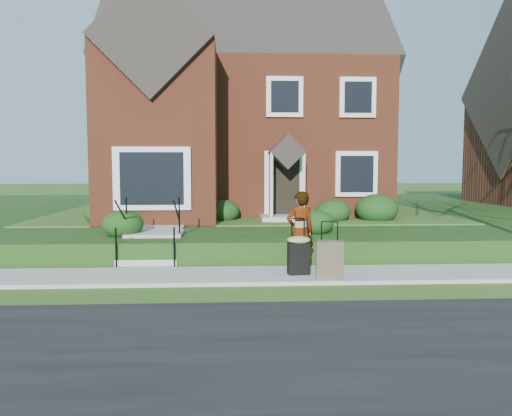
{
  "coord_description": "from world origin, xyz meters",
  "views": [
    {
      "loc": [
        -0.59,
        -10.38,
        2.33
      ],
      "look_at": [
        0.06,
        2.0,
        1.31
      ],
      "focal_mm": 35.0,
      "sensor_mm": 36.0,
      "label": 1
    }
  ],
  "objects": [
    {
      "name": "suitcase_black",
      "position": [
        0.85,
        -0.11,
        0.54
      ],
      "size": [
        0.54,
        0.46,
        1.19
      ],
      "rotation": [
        0.0,
        0.0,
        0.13
      ],
      "color": "black",
      "rests_on": "sidewalk"
    },
    {
      "name": "walkway",
      "position": [
        -2.5,
        5.0,
        0.63
      ],
      "size": [
        1.2,
        6.0,
        0.06
      ],
      "primitive_type": "cube",
      "color": "#9E9B93",
      "rests_on": "terrace"
    },
    {
      "name": "sidewalk",
      "position": [
        0.0,
        0.0,
        0.04
      ],
      "size": [
        60.0,
        1.6,
        0.08
      ],
      "primitive_type": "cube",
      "color": "#9E9B93",
      "rests_on": "ground"
    },
    {
      "name": "woman",
      "position": [
        0.92,
        0.19,
        0.95
      ],
      "size": [
        0.72,
        0.57,
        1.73
      ],
      "primitive_type": "imported",
      "rotation": [
        0.0,
        0.0,
        3.41
      ],
      "color": "#999999",
      "rests_on": "sidewalk"
    },
    {
      "name": "ground",
      "position": [
        0.0,
        0.0,
        0.0
      ],
      "size": [
        120.0,
        120.0,
        0.0
      ],
      "primitive_type": "plane",
      "color": "#2D5119",
      "rests_on": "ground"
    },
    {
      "name": "street",
      "position": [
        0.0,
        -5.0,
        0.01
      ],
      "size": [
        60.0,
        6.0,
        0.01
      ],
      "primitive_type": "cube",
      "color": "black",
      "rests_on": "ground"
    },
    {
      "name": "terrace",
      "position": [
        4.0,
        10.9,
        0.3
      ],
      "size": [
        44.0,
        20.0,
        0.6
      ],
      "primitive_type": "cube",
      "color": "#14380F",
      "rests_on": "ground"
    },
    {
      "name": "main_house",
      "position": [
        -0.21,
        9.61,
        5.26
      ],
      "size": [
        10.4,
        10.2,
        9.4
      ],
      "color": "brown",
      "rests_on": "terrace"
    },
    {
      "name": "foundation_shrubs",
      "position": [
        0.26,
        4.73,
        1.02
      ],
      "size": [
        9.89,
        4.44,
        0.96
      ],
      "color": "#143510",
      "rests_on": "terrace"
    },
    {
      "name": "front_steps",
      "position": [
        -2.5,
        1.84,
        0.47
      ],
      "size": [
        1.4,
        2.02,
        1.5
      ],
      "color": "#9E9B93",
      "rests_on": "ground"
    },
    {
      "name": "suitcase_olive",
      "position": [
        1.42,
        -0.54,
        0.47
      ],
      "size": [
        0.57,
        0.36,
        1.16
      ],
      "rotation": [
        0.0,
        0.0,
        -0.12
      ],
      "color": "brown",
      "rests_on": "sidewalk"
    }
  ]
}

